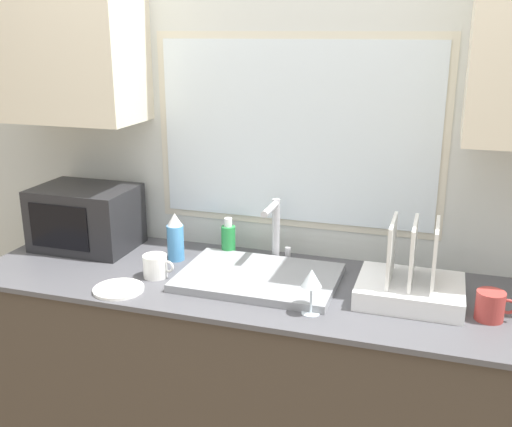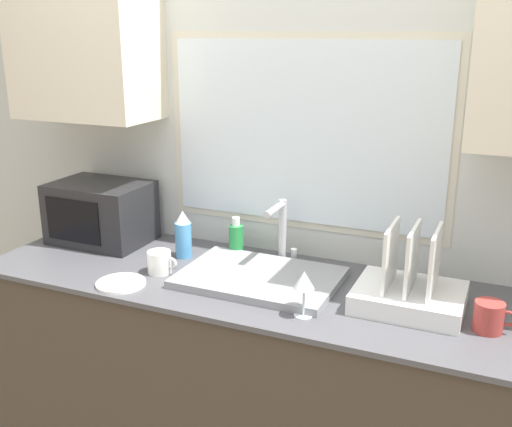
% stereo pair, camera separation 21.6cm
% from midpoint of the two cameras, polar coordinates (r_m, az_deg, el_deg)
% --- Properties ---
extents(countertop, '(2.33, 0.69, 0.92)m').
position_cam_midpoint_polar(countertop, '(2.50, -1.17, -16.35)').
color(countertop, '#42382D').
rests_on(countertop, ground_plane).
extents(wall_back, '(6.00, 0.38, 2.60)m').
position_cam_midpoint_polar(wall_back, '(2.42, 1.13, 7.47)').
color(wall_back, silver).
rests_on(wall_back, ground_plane).
extents(sink_basin, '(0.59, 0.41, 0.03)m').
position_cam_midpoint_polar(sink_basin, '(2.29, -2.46, -6.16)').
color(sink_basin, gray).
rests_on(sink_basin, countertop).
extents(faucet, '(0.08, 0.19, 0.26)m').
position_cam_midpoint_polar(faucet, '(2.42, -0.71, -1.22)').
color(faucet, '#B7B7BC').
rests_on(faucet, countertop).
extents(microwave, '(0.42, 0.31, 0.27)m').
position_cam_midpoint_polar(microwave, '(2.74, -18.10, -0.39)').
color(microwave, '#232326').
rests_on(microwave, countertop).
extents(dish_rack, '(0.37, 0.30, 0.29)m').
position_cam_midpoint_polar(dish_rack, '(2.16, 11.74, -6.65)').
color(dish_rack, white).
rests_on(dish_rack, countertop).
extents(spray_bottle, '(0.07, 0.07, 0.20)m').
position_cam_midpoint_polar(spray_bottle, '(2.50, -10.16, -2.31)').
color(spray_bottle, '#4C99D8').
rests_on(spray_bottle, countertop).
extents(soap_bottle, '(0.06, 0.06, 0.17)m').
position_cam_midpoint_polar(soap_bottle, '(2.53, -5.11, -2.53)').
color(soap_bottle, '#268C3F').
rests_on(soap_bottle, countertop).
extents(mug_near_sink, '(0.13, 0.09, 0.09)m').
position_cam_midpoint_polar(mug_near_sink, '(2.36, -12.17, -4.97)').
color(mug_near_sink, white).
rests_on(mug_near_sink, countertop).
extents(wine_glass, '(0.07, 0.07, 0.16)m').
position_cam_midpoint_polar(wine_glass, '(1.99, 2.21, -6.41)').
color(wine_glass, silver).
rests_on(wine_glass, countertop).
extents(mug_by_rack, '(0.13, 0.09, 0.10)m').
position_cam_midpoint_polar(mug_by_rack, '(2.09, 18.70, -8.39)').
color(mug_by_rack, '#A53833').
rests_on(mug_by_rack, countertop).
extents(small_plate, '(0.19, 0.19, 0.01)m').
position_cam_midpoint_polar(small_plate, '(2.29, -15.64, -7.02)').
color(small_plate, white).
rests_on(small_plate, countertop).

